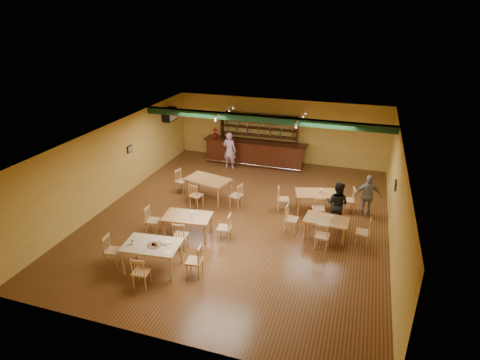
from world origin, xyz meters
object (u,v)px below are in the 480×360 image
(patron_right_a, at_px, (337,204))
(dining_table_c, at_px, (188,226))
(dining_table_a, at_px, (208,189))
(dining_table_b, at_px, (316,202))
(bar_counter, at_px, (255,153))
(patron_bar, at_px, (229,150))
(near_table, at_px, (153,257))
(dining_table_d, at_px, (326,228))

(patron_right_a, bearing_deg, dining_table_c, 43.91)
(dining_table_a, bearing_deg, dining_table_b, 16.58)
(bar_counter, height_order, patron_bar, patron_bar)
(dining_table_a, height_order, dining_table_c, dining_table_a)
(dining_table_a, distance_m, near_table, 4.73)
(dining_table_c, relative_size, patron_bar, 0.88)
(dining_table_a, xyz_separation_m, dining_table_b, (4.12, 0.25, -0.05))
(dining_table_b, bearing_deg, bar_counter, 115.55)
(dining_table_b, relative_size, patron_bar, 0.86)
(near_table, xyz_separation_m, patron_right_a, (4.68, 4.17, 0.38))
(near_table, relative_size, patron_right_a, 0.98)
(dining_table_a, bearing_deg, patron_right_a, 6.73)
(dining_table_c, height_order, patron_right_a, patron_right_a)
(dining_table_b, bearing_deg, patron_right_a, -60.62)
(patron_bar, bearing_deg, near_table, 96.92)
(bar_counter, height_order, dining_table_a, bar_counter)
(bar_counter, distance_m, dining_table_c, 6.95)
(dining_table_c, distance_m, patron_bar, 6.17)
(dining_table_d, bearing_deg, dining_table_a, 166.10)
(dining_table_d, bearing_deg, bar_counter, 129.09)
(dining_table_b, xyz_separation_m, patron_right_a, (0.80, -0.80, 0.42))
(dining_table_d, distance_m, patron_bar, 6.95)
(bar_counter, bearing_deg, dining_table_c, -92.29)
(bar_counter, bearing_deg, dining_table_b, -48.84)
(dining_table_c, bearing_deg, patron_bar, 90.02)
(bar_counter, distance_m, dining_table_a, 4.21)
(dining_table_c, bearing_deg, near_table, -102.26)
(dining_table_d, height_order, patron_bar, patron_bar)
(dining_table_c, bearing_deg, dining_table_d, 10.14)
(dining_table_d, relative_size, near_table, 0.89)
(dining_table_c, distance_m, patron_right_a, 5.03)
(bar_counter, distance_m, dining_table_b, 5.18)
(dining_table_b, distance_m, patron_bar, 5.38)
(near_table, xyz_separation_m, patron_bar, (-0.50, 8.05, 0.44))
(dining_table_c, bearing_deg, bar_counter, 81.20)
(dining_table_c, height_order, dining_table_d, dining_table_c)
(dining_table_d, bearing_deg, patron_bar, 139.68)
(bar_counter, relative_size, dining_table_c, 3.22)
(bar_counter, xyz_separation_m, dining_table_d, (3.98, -5.66, -0.22))
(bar_counter, relative_size, near_table, 3.15)
(patron_right_a, bearing_deg, dining_table_a, 11.03)
(dining_table_a, relative_size, patron_right_a, 1.05)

